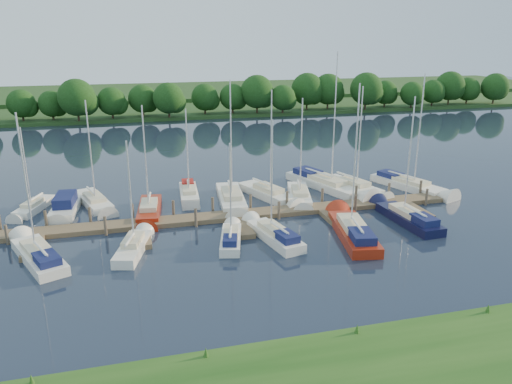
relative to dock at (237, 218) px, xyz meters
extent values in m
plane|color=#192032|center=(0.00, -7.31, -0.20)|extent=(260.00, 260.00, 0.00)
cube|color=brown|center=(0.00, 0.69, 0.00)|extent=(40.00, 2.00, 0.40)
cube|color=brown|center=(-16.00, -2.31, 0.00)|extent=(1.20, 4.00, 0.40)
cube|color=brown|center=(-8.00, -2.31, 0.00)|extent=(1.20, 4.00, 0.40)
cube|color=brown|center=(0.00, -2.31, 0.00)|extent=(1.20, 4.00, 0.40)
cube|color=brown|center=(8.00, -2.31, 0.00)|extent=(1.20, 4.00, 0.40)
cube|color=brown|center=(16.00, -2.31, 0.00)|extent=(1.20, 4.00, 0.40)
cylinder|color=#473D33|center=(-19.00, 1.99, 0.40)|extent=(0.24, 0.24, 2.00)
cylinder|color=#473D33|center=(-15.55, 1.99, 0.40)|extent=(0.24, 0.24, 2.00)
cylinder|color=#473D33|center=(-12.09, 1.99, 0.40)|extent=(0.24, 0.24, 2.00)
cylinder|color=#473D33|center=(-8.64, 1.99, 0.40)|extent=(0.24, 0.24, 2.00)
cylinder|color=#473D33|center=(-5.18, 1.99, 0.40)|extent=(0.24, 0.24, 2.00)
cylinder|color=#473D33|center=(-1.73, 1.99, 0.40)|extent=(0.24, 0.24, 2.00)
cylinder|color=#473D33|center=(1.73, 1.99, 0.40)|extent=(0.24, 0.24, 2.00)
cylinder|color=#473D33|center=(5.18, 1.99, 0.40)|extent=(0.24, 0.24, 2.00)
cylinder|color=#473D33|center=(8.64, 1.99, 0.40)|extent=(0.24, 0.24, 2.00)
cylinder|color=#473D33|center=(12.09, 1.99, 0.40)|extent=(0.24, 0.24, 2.00)
cylinder|color=#473D33|center=(15.55, 1.99, 0.40)|extent=(0.24, 0.24, 2.00)
cylinder|color=#473D33|center=(19.00, 1.99, 0.40)|extent=(0.24, 0.24, 2.00)
cylinder|color=#473D33|center=(-18.00, -0.61, 0.40)|extent=(0.24, 0.24, 2.00)
cylinder|color=#473D33|center=(-10.80, -0.61, 0.40)|extent=(0.24, 0.24, 2.00)
cylinder|color=#473D33|center=(-3.60, -0.61, 0.40)|extent=(0.24, 0.24, 2.00)
cylinder|color=#473D33|center=(3.60, -0.61, 0.40)|extent=(0.24, 0.24, 2.00)
cylinder|color=#473D33|center=(10.80, -0.61, 0.40)|extent=(0.24, 0.24, 2.00)
cylinder|color=#473D33|center=(18.00, -0.61, 0.40)|extent=(0.24, 0.24, 2.00)
cube|color=#20431A|center=(0.00, 67.69, 0.10)|extent=(180.00, 30.00, 0.60)
cube|color=#2C4A20|center=(0.00, 92.69, 0.50)|extent=(220.00, 40.00, 1.40)
cylinder|color=#38281C|center=(-26.47, 54.82, 1.07)|extent=(0.36, 0.36, 2.55)
sphere|color=#16370F|center=(-26.47, 54.82, 4.18)|extent=(5.94, 5.94, 5.94)
sphere|color=#16370F|center=(-25.19, 55.02, 3.34)|extent=(4.24, 4.24, 4.24)
cylinder|color=#38281C|center=(-22.53, 54.13, 0.80)|extent=(0.36, 0.36, 2.00)
sphere|color=#16370F|center=(-22.53, 54.13, 3.25)|extent=(4.68, 4.68, 4.68)
sphere|color=#16370F|center=(-21.53, 54.33, 2.58)|extent=(3.34, 3.34, 3.34)
cylinder|color=#38281C|center=(-15.48, 55.09, 1.15)|extent=(0.36, 0.36, 2.70)
sphere|color=#16370F|center=(-15.48, 55.09, 4.46)|extent=(6.31, 6.31, 6.31)
sphere|color=#16370F|center=(-14.13, 55.29, 3.56)|extent=(4.51, 4.51, 4.51)
cylinder|color=#38281C|center=(-9.92, 53.23, 1.08)|extent=(0.36, 0.36, 2.57)
sphere|color=#16370F|center=(-9.92, 53.23, 4.22)|extent=(6.00, 6.00, 6.00)
sphere|color=#16370F|center=(-8.63, 53.43, 3.37)|extent=(4.28, 4.28, 4.28)
cylinder|color=#38281C|center=(-4.65, 52.74, 0.92)|extent=(0.36, 0.36, 2.25)
sphere|color=#16370F|center=(-4.65, 52.74, 3.67)|extent=(5.25, 5.25, 5.25)
sphere|color=#16370F|center=(-3.52, 52.94, 2.92)|extent=(3.75, 3.75, 3.75)
cylinder|color=#38281C|center=(-0.99, 56.11, 0.99)|extent=(0.36, 0.36, 2.38)
sphere|color=#16370F|center=(-0.99, 56.11, 3.90)|extent=(5.56, 5.56, 5.56)
sphere|color=#16370F|center=(0.21, 56.31, 3.11)|extent=(3.97, 3.97, 3.97)
cylinder|color=#38281C|center=(5.35, 53.48, 1.01)|extent=(0.36, 0.36, 2.42)
sphere|color=#16370F|center=(5.35, 53.48, 3.97)|extent=(5.65, 5.65, 5.65)
sphere|color=#16370F|center=(6.56, 53.68, 3.16)|extent=(4.03, 4.03, 4.03)
cylinder|color=#38281C|center=(11.54, 53.74, 0.85)|extent=(0.36, 0.36, 2.10)
sphere|color=#16370F|center=(11.54, 53.74, 3.41)|extent=(4.89, 4.89, 4.89)
sphere|color=#16370F|center=(12.59, 53.94, 2.71)|extent=(3.50, 3.50, 3.50)
cylinder|color=#38281C|center=(15.15, 54.57, 1.17)|extent=(0.36, 0.36, 2.73)
sphere|color=#16370F|center=(15.15, 54.57, 4.50)|extent=(6.37, 6.37, 6.37)
sphere|color=#16370F|center=(16.52, 54.77, 3.59)|extent=(4.55, 4.55, 4.55)
cylinder|color=#38281C|center=(22.21, 53.59, 1.16)|extent=(0.36, 0.36, 2.72)
sphere|color=#16370F|center=(22.21, 53.59, 4.48)|extent=(6.34, 6.34, 6.34)
sphere|color=#16370F|center=(23.57, 53.79, 3.57)|extent=(4.53, 4.53, 4.53)
cylinder|color=#38281C|center=(27.44, 53.38, 1.00)|extent=(0.36, 0.36, 2.41)
sphere|color=#16370F|center=(27.44, 53.38, 3.94)|extent=(5.61, 5.61, 5.61)
sphere|color=#16370F|center=(28.64, 53.58, 3.14)|extent=(4.01, 4.01, 4.01)
cylinder|color=#38281C|center=(32.08, 55.95, 0.89)|extent=(0.36, 0.36, 2.17)
sphere|color=#16370F|center=(32.08, 55.95, 3.54)|extent=(5.07, 5.07, 5.07)
sphere|color=#16370F|center=(33.17, 56.15, 2.82)|extent=(3.62, 3.62, 3.62)
cylinder|color=#38281C|center=(36.64, 53.12, 1.02)|extent=(0.36, 0.36, 2.43)
sphere|color=#16370F|center=(36.64, 53.12, 3.99)|extent=(5.68, 5.68, 5.68)
sphere|color=#16370F|center=(37.86, 53.32, 3.18)|extent=(4.06, 4.06, 4.06)
cylinder|color=#38281C|center=(43.90, 56.03, 0.85)|extent=(0.36, 0.36, 2.10)
sphere|color=#16370F|center=(43.90, 56.03, 3.42)|extent=(4.90, 4.90, 4.90)
sphere|color=#16370F|center=(44.95, 56.23, 2.72)|extent=(3.50, 3.50, 3.50)
cylinder|color=#38281C|center=(49.28, 55.66, 1.13)|extent=(0.36, 0.36, 2.67)
sphere|color=#16370F|center=(49.28, 55.66, 4.39)|extent=(6.22, 6.22, 6.22)
sphere|color=#16370F|center=(50.61, 55.86, 3.51)|extent=(4.45, 4.45, 4.45)
cylinder|color=#38281C|center=(52.84, 56.18, 1.20)|extent=(0.36, 0.36, 2.80)
sphere|color=#16370F|center=(52.84, 56.18, 4.62)|extent=(6.53, 6.53, 6.53)
sphere|color=#16370F|center=(54.24, 56.38, 3.68)|extent=(4.66, 4.66, 4.66)
cylinder|color=#38281C|center=(59.80, 53.23, 1.06)|extent=(0.36, 0.36, 2.52)
sphere|color=#16370F|center=(59.80, 53.23, 4.14)|extent=(5.88, 5.88, 5.88)
sphere|color=#16370F|center=(61.06, 53.43, 3.30)|extent=(4.20, 4.20, 4.20)
cylinder|color=#38281C|center=(63.58, 53.04, 1.18)|extent=(0.36, 0.36, 2.76)
sphere|color=#16370F|center=(63.58, 53.04, 4.56)|extent=(6.45, 6.45, 6.45)
sphere|color=#16370F|center=(64.96, 53.24, 3.64)|extent=(4.60, 4.60, 4.60)
cylinder|color=#38281C|center=(70.03, 53.19, 1.05)|extent=(0.36, 0.36, 2.51)
sphere|color=#16370F|center=(70.03, 53.19, 4.12)|extent=(5.85, 5.85, 5.85)
sphere|color=#16370F|center=(71.28, 53.39, 3.28)|extent=(4.18, 4.18, 4.18)
cube|color=white|center=(-17.24, 7.27, -0.05)|extent=(3.15, 5.47, 0.95)
cone|color=white|center=(-18.12, 4.78, -0.05)|extent=(1.31, 1.99, 0.74)
cube|color=beige|center=(-17.33, 7.02, 0.53)|extent=(1.83, 2.61, 0.43)
cylinder|color=silver|center=(-17.42, 6.77, 3.97)|extent=(0.12, 0.12, 7.12)
cylinder|color=silver|center=(-17.06, 7.76, 0.88)|extent=(0.88, 2.27, 0.10)
cylinder|color=white|center=(-17.06, 7.76, 0.88)|extent=(0.89, 2.06, 0.20)
cube|color=white|center=(-14.42, 6.09, -0.05)|extent=(2.51, 6.31, 1.13)
cone|color=white|center=(-14.66, 3.01, -0.05)|extent=(1.16, 1.93, 1.02)
cube|color=#151C4B|center=(-14.42, 6.09, 0.87)|extent=(1.89, 3.51, 1.02)
cube|color=white|center=(-12.10, 7.55, -0.05)|extent=(3.90, 7.05, 1.01)
cone|color=white|center=(-11.06, 4.32, -0.05)|extent=(1.64, 2.56, 0.95)
cube|color=beige|center=(-12.00, 7.23, 0.58)|extent=(2.30, 3.35, 0.46)
cylinder|color=silver|center=(-11.89, 6.90, 5.03)|extent=(0.12, 0.12, 9.17)
cylinder|color=silver|center=(-12.31, 8.20, 0.95)|extent=(1.04, 2.94, 0.10)
cylinder|color=white|center=(-12.31, 8.20, 0.95)|extent=(1.03, 2.65, 0.20)
cube|color=maroon|center=(-7.16, 3.63, -0.05)|extent=(2.61, 6.84, 1.16)
cone|color=maroon|center=(-7.53, 0.32, -0.05)|extent=(1.19, 2.42, 0.93)
cube|color=beige|center=(-7.19, 3.30, 0.70)|extent=(1.73, 3.14, 0.53)
cylinder|color=silver|center=(-7.23, 2.97, 5.04)|extent=(0.12, 0.12, 9.00)
cylinder|color=silver|center=(-7.08, 4.29, 1.12)|extent=(0.44, 2.99, 0.10)
cylinder|color=white|center=(-7.08, 4.29, 1.12)|extent=(0.50, 2.67, 0.20)
cube|color=white|center=(-3.14, 7.57, -0.05)|extent=(2.11, 6.08, 1.04)
cone|color=white|center=(-3.36, 4.59, -0.05)|extent=(0.99, 2.14, 0.84)
cube|color=beige|center=(-3.16, 7.27, 0.60)|extent=(1.45, 2.77, 0.47)
cube|color=maroon|center=(-3.02, 9.24, 0.70)|extent=(1.30, 1.87, 0.52)
cylinder|color=silver|center=(-3.19, 6.97, 4.49)|extent=(0.12, 0.12, 8.06)
cylinder|color=silver|center=(-3.10, 8.16, 0.98)|extent=(0.30, 2.69, 0.10)
cylinder|color=white|center=(-3.10, 8.16, 0.98)|extent=(0.38, 2.40, 0.20)
cube|color=white|center=(0.56, 5.05, -0.05)|extent=(3.01, 8.14, 1.20)
cone|color=white|center=(0.17, 1.09, -0.05)|extent=(1.39, 2.88, 1.11)
cube|color=beige|center=(0.52, 4.66, 0.73)|extent=(2.02, 3.73, 0.55)
cylinder|color=silver|center=(0.48, 4.26, 5.93)|extent=(0.12, 0.12, 10.74)
cylinder|color=silver|center=(0.64, 5.84, 1.16)|extent=(0.46, 3.57, 0.10)
cylinder|color=white|center=(0.64, 5.84, 1.16)|extent=(0.52, 3.19, 0.20)
cube|color=white|center=(4.23, 5.63, -0.05)|extent=(4.45, 7.44, 1.19)
cone|color=white|center=(5.51, 2.27, -0.05)|extent=(1.84, 2.71, 1.01)
cube|color=beige|center=(4.36, 5.29, 0.72)|extent=(2.56, 3.56, 0.54)
cylinder|color=silver|center=(4.49, 4.96, 5.41)|extent=(0.12, 0.12, 9.71)
cylinder|color=silver|center=(3.97, 6.30, 1.16)|extent=(1.25, 3.06, 0.10)
cylinder|color=white|center=(3.97, 6.30, 1.16)|extent=(1.21, 2.76, 0.20)
cube|color=white|center=(7.21, 4.37, -0.05)|extent=(3.51, 7.00, 1.08)
cone|color=white|center=(6.37, 1.11, -0.05)|extent=(1.50, 2.52, 0.94)
cube|color=beige|center=(7.13, 4.04, 0.63)|extent=(2.13, 3.29, 0.49)
cylinder|color=silver|center=(7.04, 3.72, 5.03)|extent=(0.12, 0.12, 9.10)
cylinder|color=silver|center=(7.38, 5.02, 1.02)|extent=(0.85, 2.96, 0.10)
cylinder|color=white|center=(7.38, 5.02, 1.02)|extent=(0.86, 2.66, 0.20)
cube|color=white|center=(11.00, 7.10, -0.05)|extent=(5.95, 9.94, 1.23)
cone|color=white|center=(12.72, 2.61, -0.05)|extent=(2.46, 3.62, 1.35)
cube|color=beige|center=(11.17, 6.65, 0.75)|extent=(3.43, 4.76, 0.56)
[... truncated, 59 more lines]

